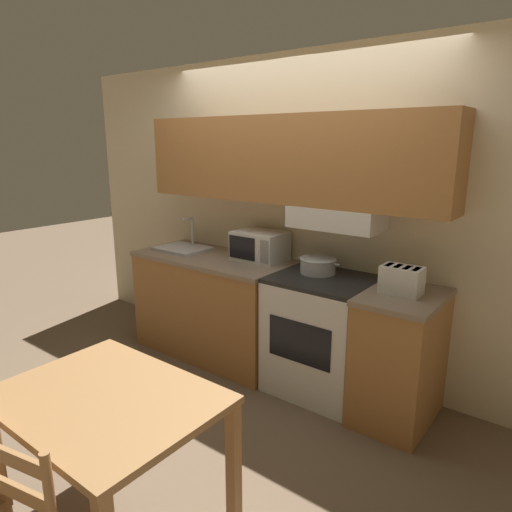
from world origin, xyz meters
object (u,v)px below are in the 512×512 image
at_px(stove_range, 321,334).
at_px(microwave, 260,246).
at_px(dining_table, 107,416).
at_px(cooking_pot, 318,265).
at_px(toaster, 402,280).
at_px(sink_basin, 182,248).

xyz_separation_m(stove_range, microwave, (-0.69, 0.13, 0.57)).
bearing_deg(stove_range, dining_table, -94.21).
height_order(cooking_pot, microwave, microwave).
xyz_separation_m(toaster, sink_basin, (-2.05, 0.01, -0.07)).
height_order(stove_range, toaster, toaster).
height_order(cooking_pot, dining_table, cooking_pot).
relative_size(stove_range, toaster, 3.34).
bearing_deg(toaster, microwave, 173.21).
relative_size(toaster, dining_table, 0.26).
xyz_separation_m(stove_range, cooking_pot, (-0.09, 0.08, 0.51)).
bearing_deg(microwave, cooking_pot, -5.37).
height_order(microwave, toaster, microwave).
xyz_separation_m(cooking_pot, dining_table, (-0.04, -1.86, -0.33)).
bearing_deg(microwave, toaster, -6.79).
distance_m(cooking_pot, sink_basin, 1.38).
bearing_deg(stove_range, toaster, -1.74).
relative_size(stove_range, dining_table, 0.88).
bearing_deg(cooking_pot, microwave, 174.63).
xyz_separation_m(stove_range, sink_basin, (-1.47, -0.01, 0.47)).
height_order(cooking_pot, toaster, toaster).
relative_size(stove_range, sink_basin, 1.96).
bearing_deg(dining_table, microwave, 106.17).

